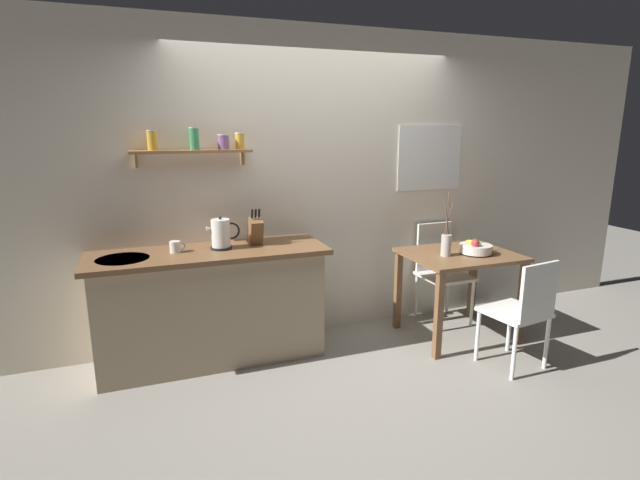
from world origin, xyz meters
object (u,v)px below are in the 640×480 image
object	(u,v)px
coffee_mug_by_sink	(176,247)
fruit_bowl	(476,248)
knife_block	(256,231)
twig_vase	(446,244)
dining_chair_far	(440,267)
electric_kettle	(221,234)
dining_chair_near	(523,309)
dining_table	(459,267)

from	to	relation	value
coffee_mug_by_sink	fruit_bowl	bearing A→B (deg)	-8.55
fruit_bowl	knife_block	xyz separation A→B (m)	(-1.86, 0.41, 0.21)
fruit_bowl	twig_vase	distance (m)	0.28
knife_block	fruit_bowl	bearing A→B (deg)	-12.31
knife_block	coffee_mug_by_sink	world-z (taller)	knife_block
twig_vase	coffee_mug_by_sink	bearing A→B (deg)	171.46
dining_chair_far	twig_vase	size ratio (longest dim) A/B	1.71
twig_vase	electric_kettle	distance (m)	1.90
dining_chair_near	knife_block	xyz separation A→B (m)	(-1.84, 1.04, 0.54)
dining_chair_far	electric_kettle	xyz separation A→B (m)	(-2.11, -0.10, 0.51)
twig_vase	knife_block	distance (m)	1.63
dining_table	fruit_bowl	bearing A→B (deg)	-36.92
dining_table	coffee_mug_by_sink	size ratio (longest dim) A/B	7.89
fruit_bowl	twig_vase	bearing A→B (deg)	171.34
dining_chair_far	coffee_mug_by_sink	distance (m)	2.50
dining_table	dining_chair_near	bearing A→B (deg)	-83.08
dining_chair_near	electric_kettle	bearing A→B (deg)	154.85
coffee_mug_by_sink	knife_block	bearing A→B (deg)	2.82
dining_table	knife_block	distance (m)	1.83
electric_kettle	coffee_mug_by_sink	size ratio (longest dim) A/B	2.20
fruit_bowl	coffee_mug_by_sink	xyz separation A→B (m)	(-2.49, 0.37, 0.14)
dining_chair_near	twig_vase	size ratio (longest dim) A/B	1.61
dining_chair_far	fruit_bowl	distance (m)	0.56
twig_vase	knife_block	bearing A→B (deg)	167.06
dining_chair_far	knife_block	world-z (taller)	knife_block
dining_table	twig_vase	size ratio (longest dim) A/B	1.70
electric_kettle	knife_block	bearing A→B (deg)	7.70
fruit_bowl	dining_table	bearing A→B (deg)	143.08
dining_table	dining_chair_far	world-z (taller)	dining_chair_far
fruit_bowl	knife_block	distance (m)	1.91
electric_kettle	knife_block	size ratio (longest dim) A/B	0.87
dining_chair_near	dining_chair_far	size ratio (longest dim) A/B	0.94
dining_table	coffee_mug_by_sink	world-z (taller)	coffee_mug_by_sink
fruit_bowl	twig_vase	xyz separation A→B (m)	(-0.28, 0.04, 0.05)
twig_vase	dining_chair_far	bearing A→B (deg)	59.83
dining_chair_near	dining_table	bearing A→B (deg)	96.92
dining_chair_near	fruit_bowl	bearing A→B (deg)	88.71
dining_chair_far	fruit_bowl	world-z (taller)	dining_chair_far
knife_block	coffee_mug_by_sink	bearing A→B (deg)	-177.18
dining_chair_far	coffee_mug_by_sink	size ratio (longest dim) A/B	7.96
knife_block	dining_chair_far	bearing A→B (deg)	1.91
twig_vase	electric_kettle	xyz separation A→B (m)	(-1.86, 0.33, 0.16)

